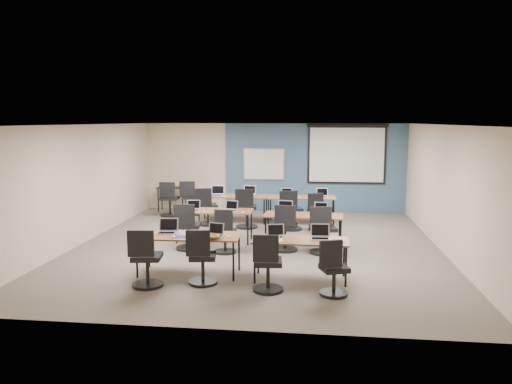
# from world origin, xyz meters

# --- Properties ---
(floor) EXTENTS (8.00, 9.00, 0.02)m
(floor) POSITION_xyz_m (0.00, 0.00, 0.00)
(floor) COLOR #6B6354
(floor) RESTS_ON ground
(ceiling) EXTENTS (8.00, 9.00, 0.02)m
(ceiling) POSITION_xyz_m (0.00, 0.00, 2.70)
(ceiling) COLOR white
(ceiling) RESTS_ON ground
(wall_back) EXTENTS (8.00, 0.04, 2.70)m
(wall_back) POSITION_xyz_m (0.00, 4.50, 1.35)
(wall_back) COLOR beige
(wall_back) RESTS_ON ground
(wall_front) EXTENTS (8.00, 0.04, 2.70)m
(wall_front) POSITION_xyz_m (0.00, -4.50, 1.35)
(wall_front) COLOR beige
(wall_front) RESTS_ON ground
(wall_left) EXTENTS (0.04, 9.00, 2.70)m
(wall_left) POSITION_xyz_m (-4.00, 0.00, 1.35)
(wall_left) COLOR beige
(wall_left) RESTS_ON ground
(wall_right) EXTENTS (0.04, 9.00, 2.70)m
(wall_right) POSITION_xyz_m (4.00, 0.00, 1.35)
(wall_right) COLOR beige
(wall_right) RESTS_ON ground
(blue_accent_panel) EXTENTS (5.50, 0.04, 2.70)m
(blue_accent_panel) POSITION_xyz_m (1.25, 4.47, 1.35)
(blue_accent_panel) COLOR #3D5977
(blue_accent_panel) RESTS_ON wall_back
(whiteboard) EXTENTS (1.28, 0.03, 0.98)m
(whiteboard) POSITION_xyz_m (-0.30, 4.43, 1.45)
(whiteboard) COLOR #A7ABB6
(whiteboard) RESTS_ON wall_back
(projector_screen) EXTENTS (2.40, 0.10, 1.82)m
(projector_screen) POSITION_xyz_m (2.20, 4.41, 1.89)
(projector_screen) COLOR black
(projector_screen) RESTS_ON wall_back
(training_table_front_left) EXTENTS (1.87, 0.78, 0.73)m
(training_table_front_left) POSITION_xyz_m (-1.00, -2.14, 0.69)
(training_table_front_left) COLOR brown
(training_table_front_left) RESTS_ON floor
(training_table_front_right) EXTENTS (1.67, 0.70, 0.73)m
(training_table_front_right) POSITION_xyz_m (1.03, -2.25, 0.68)
(training_table_front_right) COLOR olive
(training_table_front_right) RESTS_ON floor
(training_table_mid_left) EXTENTS (1.77, 0.74, 0.73)m
(training_table_mid_left) POSITION_xyz_m (-1.04, 0.37, 0.68)
(training_table_mid_left) COLOR olive
(training_table_mid_left) RESTS_ON floor
(training_table_mid_right) EXTENTS (1.74, 0.72, 0.73)m
(training_table_mid_right) POSITION_xyz_m (1.02, 0.07, 0.68)
(training_table_mid_right) COLOR brown
(training_table_mid_right) RESTS_ON floor
(training_table_back_left) EXTENTS (1.91, 0.80, 0.73)m
(training_table_back_left) POSITION_xyz_m (-0.98, 2.70, 0.69)
(training_table_back_left) COLOR brown
(training_table_back_left) RESTS_ON floor
(training_table_back_right) EXTENTS (1.86, 0.77, 0.73)m
(training_table_back_right) POSITION_xyz_m (0.91, 2.68, 0.69)
(training_table_back_right) COLOR olive
(training_table_back_right) RESTS_ON floor
(laptop_0) EXTENTS (0.36, 0.30, 0.27)m
(laptop_0) POSITION_xyz_m (-1.43, -2.04, 0.80)
(laptop_0) COLOR #B3B2B7
(laptop_0) RESTS_ON training_table_front_left
(mouse_0) EXTENTS (0.07, 0.10, 0.03)m
(mouse_0) POSITION_xyz_m (-1.22, -2.34, 0.74)
(mouse_0) COLOR white
(mouse_0) RESTS_ON training_table_front_left
(task_chair_0) EXTENTS (0.53, 0.53, 1.01)m
(task_chair_0) POSITION_xyz_m (-1.54, -2.95, 0.42)
(task_chair_0) COLOR black
(task_chair_0) RESTS_ON floor
(laptop_1) EXTENTS (0.30, 0.26, 0.23)m
(laptop_1) POSITION_xyz_m (-0.51, -2.16, 0.79)
(laptop_1) COLOR #B4B4BD
(laptop_1) RESTS_ON training_table_front_left
(mouse_1) EXTENTS (0.07, 0.10, 0.03)m
(mouse_1) POSITION_xyz_m (-0.24, -2.25, 0.74)
(mouse_1) COLOR white
(mouse_1) RESTS_ON training_table_front_left
(task_chair_1) EXTENTS (0.50, 0.50, 0.98)m
(task_chair_1) POSITION_xyz_m (-0.64, -2.71, 0.41)
(task_chair_1) COLOR black
(task_chair_1) RESTS_ON floor
(laptop_2) EXTENTS (0.31, 0.26, 0.23)m
(laptop_2) POSITION_xyz_m (0.58, -2.18, 0.79)
(laptop_2) COLOR #A2A2AB
(laptop_2) RESTS_ON training_table_front_right
(mouse_2) EXTENTS (0.06, 0.10, 0.03)m
(mouse_2) POSITION_xyz_m (0.70, -2.30, 0.74)
(mouse_2) COLOR white
(mouse_2) RESTS_ON training_table_front_right
(task_chair_2) EXTENTS (0.51, 0.51, 0.99)m
(task_chair_2) POSITION_xyz_m (0.51, -2.94, 0.41)
(task_chair_2) COLOR black
(task_chair_2) RESTS_ON floor
(laptop_3) EXTENTS (0.34, 0.29, 0.25)m
(laptop_3) POSITION_xyz_m (1.37, -2.15, 0.79)
(laptop_3) COLOR #AFAFB1
(laptop_3) RESTS_ON training_table_front_right
(mouse_3) EXTENTS (0.07, 0.10, 0.03)m
(mouse_3) POSITION_xyz_m (1.76, -2.35, 0.74)
(mouse_3) COLOR white
(mouse_3) RESTS_ON training_table_front_right
(task_chair_3) EXTENTS (0.48, 0.46, 0.95)m
(task_chair_3) POSITION_xyz_m (1.57, -3.01, 0.39)
(task_chair_3) COLOR black
(task_chair_3) RESTS_ON floor
(laptop_4) EXTENTS (0.30, 0.26, 0.23)m
(laptop_4) POSITION_xyz_m (-1.53, 0.31, 0.79)
(laptop_4) COLOR silver
(laptop_4) RESTS_ON training_table_mid_left
(mouse_4) EXTENTS (0.08, 0.11, 0.03)m
(mouse_4) POSITION_xyz_m (-1.20, 0.09, 0.74)
(mouse_4) COLOR white
(mouse_4) RESTS_ON training_table_mid_left
(task_chair_4) EXTENTS (0.56, 0.56, 1.03)m
(task_chair_4) POSITION_xyz_m (-1.46, -0.47, 0.43)
(task_chair_4) COLOR black
(task_chair_4) RESTS_ON floor
(laptop_5) EXTENTS (0.30, 0.25, 0.23)m
(laptop_5) POSITION_xyz_m (-0.64, 0.37, 0.79)
(laptop_5) COLOR silver
(laptop_5) RESTS_ON training_table_mid_left
(mouse_5) EXTENTS (0.07, 0.11, 0.04)m
(mouse_5) POSITION_xyz_m (-0.34, 0.14, 0.74)
(mouse_5) COLOR white
(mouse_5) RESTS_ON training_table_mid_left
(task_chair_5) EXTENTS (0.48, 0.48, 0.96)m
(task_chair_5) POSITION_xyz_m (-0.61, -0.66, 0.39)
(task_chair_5) COLOR black
(task_chair_5) RESTS_ON floor
(laptop_6) EXTENTS (0.34, 0.29, 0.26)m
(laptop_6) POSITION_xyz_m (0.60, 0.33, 0.79)
(laptop_6) COLOR silver
(laptop_6) RESTS_ON training_table_mid_right
(mouse_6) EXTENTS (0.09, 0.11, 0.04)m
(mouse_6) POSITION_xyz_m (0.70, 0.04, 0.74)
(mouse_6) COLOR white
(mouse_6) RESTS_ON training_table_mid_right
(task_chair_6) EXTENTS (0.55, 0.55, 1.03)m
(task_chair_6) POSITION_xyz_m (0.64, -0.34, 0.43)
(task_chair_6) COLOR black
(task_chair_6) RESTS_ON floor
(laptop_7) EXTENTS (0.30, 0.26, 0.23)m
(laptop_7) POSITION_xyz_m (1.41, 0.34, 0.79)
(laptop_7) COLOR silver
(laptop_7) RESTS_ON training_table_mid_right
(mouse_7) EXTENTS (0.07, 0.11, 0.04)m
(mouse_7) POSITION_xyz_m (1.59, 0.16, 0.74)
(mouse_7) COLOR white
(mouse_7) RESTS_ON training_table_mid_right
(task_chair_7) EXTENTS (0.57, 0.56, 1.04)m
(task_chair_7) POSITION_xyz_m (1.44, -0.47, 0.43)
(task_chair_7) COLOR black
(task_chair_7) RESTS_ON floor
(laptop_8) EXTENTS (0.36, 0.31, 0.27)m
(laptop_8) POSITION_xyz_m (-1.42, 2.64, 0.80)
(laptop_8) COLOR #AEAEAF
(laptop_8) RESTS_ON training_table_back_left
(mouse_8) EXTENTS (0.06, 0.10, 0.03)m
(mouse_8) POSITION_xyz_m (-1.20, 2.53, 0.74)
(mouse_8) COLOR white
(mouse_8) RESTS_ON training_table_back_left
(task_chair_8) EXTENTS (0.56, 0.54, 1.02)m
(task_chair_8) POSITION_xyz_m (-1.60, 2.09, 0.42)
(task_chair_8) COLOR black
(task_chair_8) RESTS_ON floor
(laptop_9) EXTENTS (0.35, 0.30, 0.27)m
(laptop_9) POSITION_xyz_m (-0.54, 2.78, 0.80)
(laptop_9) COLOR #B7B7B8
(laptop_9) RESTS_ON training_table_back_left
(mouse_9) EXTENTS (0.07, 0.10, 0.03)m
(mouse_9) POSITION_xyz_m (-0.41, 2.47, 0.74)
(mouse_9) COLOR white
(mouse_9) RESTS_ON training_table_back_left
(task_chair_9) EXTENTS (0.58, 0.58, 1.05)m
(task_chair_9) POSITION_xyz_m (-0.50, 1.86, 0.44)
(task_chair_9) COLOR black
(task_chair_9) RESTS_ON floor
(laptop_10) EXTENTS (0.30, 0.26, 0.23)m
(laptop_10) POSITION_xyz_m (0.50, 2.65, 0.79)
(laptop_10) COLOR #AFAFB4
(laptop_10) RESTS_ON training_table_back_right
(mouse_10) EXTENTS (0.06, 0.09, 0.03)m
(mouse_10) POSITION_xyz_m (0.86, 2.57, 0.74)
(mouse_10) COLOR white
(mouse_10) RESTS_ON training_table_back_right
(task_chair_10) EXTENTS (0.58, 0.56, 1.04)m
(task_chair_10) POSITION_xyz_m (0.66, 1.76, 0.43)
(task_chair_10) COLOR black
(task_chair_10) RESTS_ON floor
(laptop_11) EXTENTS (0.32, 0.27, 0.24)m
(laptop_11) POSITION_xyz_m (1.47, 2.67, 0.79)
(laptop_11) COLOR silver
(laptop_11) RESTS_ON training_table_back_right
(mouse_11) EXTENTS (0.07, 0.11, 0.04)m
(mouse_11) POSITION_xyz_m (1.61, 2.49, 0.74)
(mouse_11) COLOR white
(mouse_11) RESTS_ON training_table_back_right
(task_chair_11) EXTENTS (0.53, 0.50, 0.98)m
(task_chair_11) POSITION_xyz_m (1.34, 1.81, 0.40)
(task_chair_11) COLOR black
(task_chair_11) RESTS_ON floor
(blue_mousepad) EXTENTS (0.26, 0.22, 0.01)m
(blue_mousepad) POSITION_xyz_m (-1.11, -2.31, 0.73)
(blue_mousepad) COLOR navy
(blue_mousepad) RESTS_ON training_table_front_left
(snack_bowl) EXTENTS (0.36, 0.36, 0.07)m
(snack_bowl) POSITION_xyz_m (-0.51, -2.39, 0.77)
(snack_bowl) COLOR brown
(snack_bowl) RESTS_ON training_table_front_left
(snack_plate) EXTENTS (0.18, 0.18, 0.01)m
(snack_plate) POSITION_xyz_m (0.64, -2.41, 0.74)
(snack_plate) COLOR white
(snack_plate) RESTS_ON training_table_front_right
(coffee_cup) EXTENTS (0.08, 0.08, 0.06)m
(coffee_cup) POSITION_xyz_m (0.64, -2.42, 0.77)
(coffee_cup) COLOR white
(coffee_cup) RESTS_ON snack_plate
(utility_table) EXTENTS (0.89, 0.49, 0.75)m
(utility_table) POSITION_xyz_m (-3.12, 4.05, 0.65)
(utility_table) COLOR black
(utility_table) RESTS_ON floor
(spare_chair_a) EXTENTS (0.55, 0.55, 1.03)m
(spare_chair_a) POSITION_xyz_m (-2.40, 3.44, 0.43)
(spare_chair_a) COLOR black
(spare_chair_a) RESTS_ON floor
(spare_chair_b) EXTENTS (0.56, 0.56, 1.03)m
(spare_chair_b) POSITION_xyz_m (-2.95, 3.17, 0.43)
(spare_chair_b) COLOR black
(spare_chair_b) RESTS_ON floor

